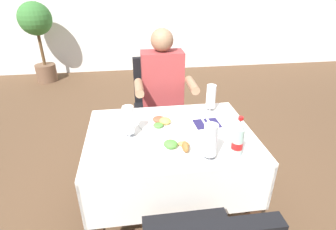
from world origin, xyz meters
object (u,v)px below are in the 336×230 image
object	(u,v)px
plate_far_diner	(159,122)
potted_plant_corner	(37,30)
plate_near_camera	(178,148)
napkin_cutlery_set	(207,123)
chair_far_diner_seat	(158,105)
beer_glass_left	(211,98)
main_dining_table	(170,155)
beer_glass_right	(129,122)
seated_diner_far	(163,94)
cola_bottle_primary	(238,140)
beer_glass_middle	(210,142)

from	to	relation	value
plate_far_diner	potted_plant_corner	xyz separation A→B (m)	(-1.63, 3.13, 0.13)
plate_near_camera	napkin_cutlery_set	size ratio (longest dim) A/B	1.20
chair_far_diner_seat	plate_near_camera	xyz separation A→B (m)	(0.01, -1.00, 0.19)
beer_glass_left	potted_plant_corner	distance (m)	3.60
main_dining_table	plate_near_camera	bearing A→B (deg)	-86.26
chair_far_diner_seat	beer_glass_right	bearing A→B (deg)	-107.90
plate_near_camera	napkin_cutlery_set	world-z (taller)	plate_near_camera
main_dining_table	potted_plant_corner	xyz separation A→B (m)	(-1.69, 3.25, 0.32)
seated_diner_far	napkin_cutlery_set	xyz separation A→B (m)	(0.23, -0.61, 0.02)
cola_bottle_primary	chair_far_diner_seat	bearing A→B (deg)	106.26
cola_bottle_primary	napkin_cutlery_set	bearing A→B (deg)	97.98
main_dining_table	seated_diner_far	world-z (taller)	seated_diner_far
plate_near_camera	plate_far_diner	size ratio (longest dim) A/B	0.94
chair_far_diner_seat	seated_diner_far	distance (m)	0.20
napkin_cutlery_set	beer_glass_left	bearing A→B (deg)	68.62
napkin_cutlery_set	cola_bottle_primary	bearing A→B (deg)	-82.02
plate_far_diner	beer_glass_middle	bearing A→B (deg)	-61.91
plate_far_diner	napkin_cutlery_set	xyz separation A→B (m)	(0.33, -0.04, -0.01)
main_dining_table	plate_far_diner	world-z (taller)	plate_far_diner
cola_bottle_primary	potted_plant_corner	xyz separation A→B (m)	(-2.01, 3.56, 0.03)
main_dining_table	beer_glass_middle	xyz separation A→B (m)	(0.17, -0.31, 0.29)
plate_near_camera	potted_plant_corner	world-z (taller)	potted_plant_corner
beer_glass_middle	napkin_cutlery_set	size ratio (longest dim) A/B	1.15
beer_glass_middle	beer_glass_left	bearing A→B (deg)	73.51
seated_diner_far	beer_glass_left	size ratio (longest dim) A/B	6.07
napkin_cutlery_set	potted_plant_corner	xyz separation A→B (m)	(-1.96, 3.17, 0.14)
plate_far_diner	beer_glass_right	distance (m)	0.26
cola_bottle_primary	potted_plant_corner	distance (m)	4.09
beer_glass_right	seated_diner_far	bearing A→B (deg)	66.61
chair_far_diner_seat	napkin_cutlery_set	xyz separation A→B (m)	(0.27, -0.72, 0.17)
cola_bottle_primary	beer_glass_right	bearing A→B (deg)	152.59
chair_far_diner_seat	potted_plant_corner	bearing A→B (deg)	124.58
beer_glass_right	cola_bottle_primary	bearing A→B (deg)	-27.41
beer_glass_middle	main_dining_table	bearing A→B (deg)	118.74
main_dining_table	beer_glass_middle	distance (m)	0.46
beer_glass_middle	chair_far_diner_seat	bearing A→B (deg)	98.76
beer_glass_right	plate_near_camera	bearing A→B (deg)	-35.16
main_dining_table	cola_bottle_primary	xyz separation A→B (m)	(0.32, -0.32, 0.29)
main_dining_table	napkin_cutlery_set	xyz separation A→B (m)	(0.27, 0.08, 0.18)
seated_diner_far	beer_glass_right	size ratio (longest dim) A/B	5.95
beer_glass_left	beer_glass_middle	distance (m)	0.61
main_dining_table	beer_glass_left	size ratio (longest dim) A/B	5.18
chair_far_diner_seat	beer_glass_left	xyz separation A→B (m)	(0.35, -0.52, 0.28)
chair_far_diner_seat	beer_glass_left	size ratio (longest dim) A/B	4.67
seated_diner_far	beer_glass_right	bearing A→B (deg)	-113.39
main_dining_table	cola_bottle_primary	world-z (taller)	cola_bottle_primary
main_dining_table	seated_diner_far	bearing A→B (deg)	86.55
beer_glass_left	main_dining_table	bearing A→B (deg)	-141.36
potted_plant_corner	seated_diner_far	bearing A→B (deg)	-55.93
potted_plant_corner	napkin_cutlery_set	bearing A→B (deg)	-58.27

